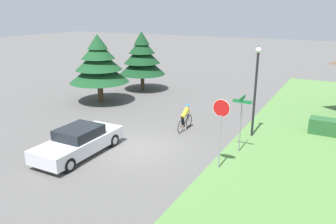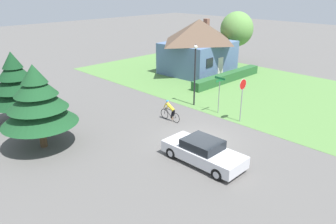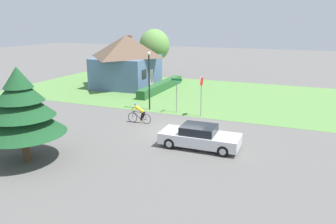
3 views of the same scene
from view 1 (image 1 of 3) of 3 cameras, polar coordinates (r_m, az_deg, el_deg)
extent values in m
plane|color=#5B5956|center=(16.24, -5.37, -6.37)|extent=(140.00, 140.00, 0.00)
cube|color=silver|center=(15.89, -15.25, -5.33)|extent=(1.88, 4.56, 0.62)
cube|color=black|center=(15.74, -15.24, -3.41)|extent=(1.63, 1.95, 0.47)
cylinder|color=black|center=(17.54, -13.77, -3.87)|extent=(0.24, 0.63, 0.63)
cylinder|color=#ADADB2|center=(17.54, -13.77, -3.87)|extent=(0.25, 0.37, 0.36)
cylinder|color=black|center=(16.56, -9.51, -4.88)|extent=(0.24, 0.63, 0.63)
cylinder|color=#ADADB2|center=(16.56, -9.51, -4.88)|extent=(0.25, 0.37, 0.36)
cylinder|color=black|center=(15.57, -21.26, -7.36)|extent=(0.24, 0.63, 0.63)
cylinder|color=#ADADB2|center=(15.57, -21.26, -7.36)|extent=(0.25, 0.37, 0.36)
cylinder|color=black|center=(14.46, -16.92, -8.83)|extent=(0.24, 0.63, 0.63)
cylinder|color=#ADADB2|center=(14.46, -16.92, -8.83)|extent=(0.25, 0.37, 0.36)
torus|color=black|center=(18.09, 2.23, -2.61)|extent=(0.05, 0.73, 0.73)
torus|color=black|center=(19.03, 3.67, -1.61)|extent=(0.05, 0.73, 0.73)
cylinder|color=black|center=(18.27, 2.61, -1.87)|extent=(0.04, 0.19, 0.58)
cylinder|color=black|center=(18.61, 3.15, -1.48)|extent=(0.04, 0.68, 0.61)
cylinder|color=black|center=(18.46, 3.06, -0.71)|extent=(0.04, 0.81, 0.06)
cylinder|color=black|center=(18.26, 2.47, -2.62)|extent=(0.04, 0.36, 0.15)
cylinder|color=black|center=(18.10, 2.37, -1.85)|extent=(0.03, 0.23, 0.46)
cylinder|color=black|center=(18.92, 3.63, -0.98)|extent=(0.04, 0.12, 0.47)
cylinder|color=black|center=(18.81, 3.59, -0.35)|extent=(0.44, 0.03, 0.02)
ellipsoid|color=black|center=(18.11, 2.52, -1.04)|extent=(0.08, 0.20, 0.05)
cylinder|color=black|center=(18.16, 2.50, -1.59)|extent=(0.11, 0.26, 0.48)
cylinder|color=black|center=(18.32, 2.72, -1.68)|extent=(0.11, 0.26, 0.63)
cylinder|color=tan|center=(18.35, 2.59, -2.62)|extent=(0.08, 0.08, 0.30)
cylinder|color=tan|center=(18.50, 2.95, -2.77)|extent=(0.17, 0.08, 0.21)
cylinder|color=yellow|center=(18.30, 2.94, -0.15)|extent=(0.23, 0.72, 0.53)
cylinder|color=yellow|center=(18.55, 3.28, -0.01)|extent=(0.07, 0.26, 0.36)
cylinder|color=yellow|center=(18.79, 3.65, 0.21)|extent=(0.07, 0.26, 0.36)
sphere|color=tan|center=(18.48, 3.36, 1.02)|extent=(0.19, 0.19, 0.19)
ellipsoid|color=#267FBF|center=(18.47, 3.36, 1.17)|extent=(0.22, 0.18, 0.12)
cylinder|color=gray|center=(13.99, 9.00, -5.20)|extent=(0.07, 0.07, 2.39)
cylinder|color=red|center=(13.50, 9.29, 0.67)|extent=(0.71, 0.04, 0.70)
cylinder|color=silver|center=(13.50, 9.29, 0.67)|extent=(0.75, 0.03, 0.75)
cylinder|color=black|center=(17.69, 14.88, 2.76)|extent=(0.12, 0.12, 4.47)
sphere|color=white|center=(17.28, 15.49, 10.36)|extent=(0.29, 0.29, 0.29)
cone|color=black|center=(17.26, 15.53, 10.83)|extent=(0.17, 0.17, 0.11)
cylinder|color=gray|center=(15.78, 12.50, -2.68)|extent=(0.06, 0.06, 2.43)
cube|color=#197238|center=(15.40, 12.81, 1.80)|extent=(0.90, 0.03, 0.16)
cube|color=#197238|center=(15.36, 12.84, 2.37)|extent=(0.03, 0.90, 0.16)
cylinder|color=#4C3823|center=(24.67, -11.68, 3.45)|extent=(0.41, 0.41, 1.50)
cone|color=#194723|center=(24.36, -11.90, 7.04)|extent=(4.28, 4.28, 1.64)
cone|color=#194723|center=(24.23, -12.02, 8.91)|extent=(3.34, 3.34, 1.44)
cone|color=#194723|center=(24.15, -12.13, 10.54)|extent=(2.40, 2.40, 1.24)
cone|color=#194723|center=(24.09, -12.21, 11.92)|extent=(1.45, 1.45, 1.05)
cylinder|color=#4C3823|center=(28.04, -4.46, 5.25)|extent=(0.32, 0.32, 1.35)
cone|color=#143D1E|center=(27.76, -4.53, 8.32)|extent=(3.86, 3.86, 1.69)
cone|color=#143D1E|center=(27.65, -4.57, 10.01)|extent=(3.01, 3.01, 1.49)
cone|color=#143D1E|center=(27.57, -4.61, 11.49)|extent=(2.16, 2.16, 1.28)
cone|color=#143D1E|center=(27.51, -4.64, 12.74)|extent=(1.31, 1.31, 1.08)
camera|label=2|loc=(22.68, -62.11, 14.57)|focal=35.00mm
camera|label=3|loc=(27.95, -51.93, 12.06)|focal=35.00mm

